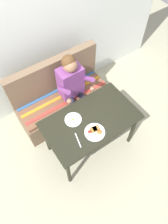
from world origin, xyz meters
name	(u,v)px	position (x,y,z in m)	size (l,w,h in m)	color
ground_plane	(89,144)	(0.00, 0.00, 0.00)	(8.00, 8.00, 0.00)	#AAA88A
back_wall	(36,29)	(0.00, 1.27, 1.30)	(4.40, 0.10, 2.60)	silver
table	(91,123)	(0.00, 0.00, 0.65)	(1.20, 0.70, 0.73)	black
couch	(62,99)	(0.00, 0.76, 0.33)	(1.44, 0.56, 1.00)	brown
person	(73,86)	(0.12, 0.59, 0.74)	(0.45, 0.61, 1.21)	#7E3F82
plate_breakfast	(95,132)	(-0.06, -0.17, 0.74)	(0.25, 0.25, 0.05)	white
plate_eggs	(73,120)	(-0.18, 0.12, 0.74)	(0.21, 0.21, 0.04)	white
knife	(78,140)	(-0.29, -0.15, 0.73)	(0.01, 0.20, 0.01)	silver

